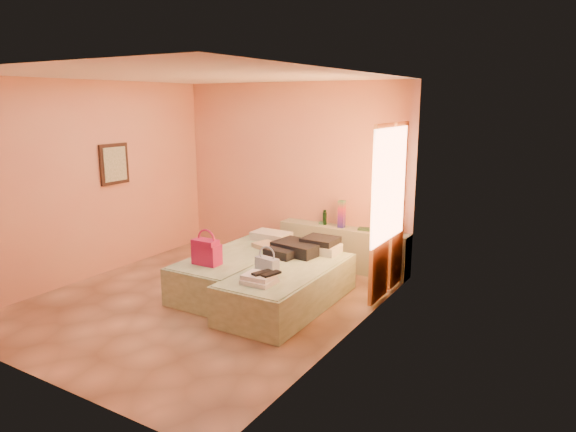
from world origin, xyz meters
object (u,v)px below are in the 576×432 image
object	(u,v)px
bed_left	(240,271)
towel_stack	(259,279)
headboard_ledge	(343,248)
bed_right	(289,287)
water_bottle	(325,218)
green_book	(365,229)
blue_handbag	(267,265)
magenta_handbag	(207,252)
flower_vase	(396,226)

from	to	relation	value
bed_left	towel_stack	distance (m)	1.25
headboard_ledge	bed_left	size ratio (longest dim) A/B	1.02
bed_right	water_bottle	xyz separation A→B (m)	(-0.38, 1.70, 0.51)
green_book	towel_stack	world-z (taller)	green_book
green_book	blue_handbag	bearing A→B (deg)	-110.76
magenta_handbag	flower_vase	bearing A→B (deg)	48.68
blue_handbag	green_book	bearing A→B (deg)	87.23
bed_right	magenta_handbag	xyz separation A→B (m)	(-0.96, -0.39, 0.41)
flower_vase	bed_left	bearing A→B (deg)	-138.50
headboard_ledge	bed_left	distance (m)	1.71
bed_left	blue_handbag	size ratio (longest dim) A/B	6.89
bed_left	water_bottle	distance (m)	1.67
headboard_ledge	blue_handbag	bearing A→B (deg)	-92.19
bed_right	green_book	distance (m)	1.78
headboard_ledge	magenta_handbag	distance (m)	2.30
towel_stack	headboard_ledge	bearing A→B (deg)	91.26
headboard_ledge	water_bottle	bearing A→B (deg)	177.22
blue_handbag	towel_stack	world-z (taller)	blue_handbag
water_bottle	bed_right	bearing A→B (deg)	-77.45
headboard_ledge	flower_vase	bearing A→B (deg)	-1.06
water_bottle	blue_handbag	bearing A→B (deg)	-82.98
bed_left	blue_handbag	world-z (taller)	blue_handbag
bed_left	water_bottle	size ratio (longest dim) A/B	8.99
bed_left	green_book	distance (m)	1.97
headboard_ledge	green_book	size ratio (longest dim) A/B	10.69
headboard_ledge	blue_handbag	xyz separation A→B (m)	(-0.08, -1.97, 0.27)
flower_vase	magenta_handbag	xyz separation A→B (m)	(-1.73, -2.07, -0.13)
flower_vase	blue_handbag	distance (m)	2.16
headboard_ledge	flower_vase	world-z (taller)	flower_vase
magenta_handbag	blue_handbag	size ratio (longest dim) A/B	1.19
water_bottle	flower_vase	world-z (taller)	flower_vase
water_bottle	flower_vase	xyz separation A→B (m)	(1.15, -0.03, 0.03)
blue_handbag	towel_stack	distance (m)	0.38
green_book	magenta_handbag	distance (m)	2.45
headboard_ledge	water_bottle	size ratio (longest dim) A/B	9.22
green_book	towel_stack	size ratio (longest dim) A/B	0.55
blue_handbag	towel_stack	size ratio (longest dim) A/B	0.83
bed_left	towel_stack	world-z (taller)	towel_stack
bed_left	green_book	size ratio (longest dim) A/B	10.43
magenta_handbag	towel_stack	distance (m)	0.99
green_book	towel_stack	distance (m)	2.36
headboard_ledge	towel_stack	world-z (taller)	headboard_ledge
bed_right	water_bottle	distance (m)	1.82
headboard_ledge	bed_right	size ratio (longest dim) A/B	1.02
headboard_ledge	bed_left	bearing A→B (deg)	-119.39
towel_stack	blue_handbag	bearing A→B (deg)	109.82
headboard_ledge	magenta_handbag	world-z (taller)	magenta_handbag
bed_left	magenta_handbag	distance (m)	0.72
bed_right	green_book	size ratio (longest dim) A/B	10.43
green_book	magenta_handbag	world-z (taller)	magenta_handbag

